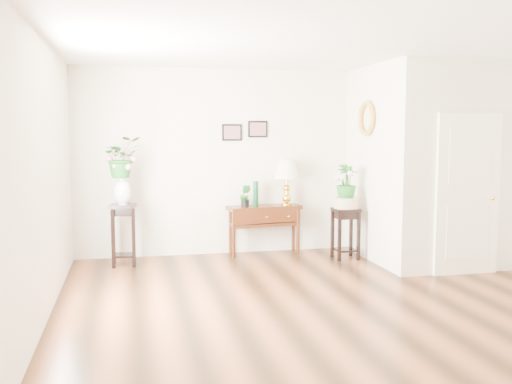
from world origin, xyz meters
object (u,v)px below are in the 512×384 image
object	(u,v)px
console_table	(264,230)
plant_stand_b	(345,233)
table_lamp	(287,182)
plant_stand_a	(123,235)

from	to	relation	value
console_table	plant_stand_b	xyz separation A→B (m)	(1.09, -0.57, 0.00)
table_lamp	plant_stand_a	xyz separation A→B (m)	(-2.44, -0.30, -0.66)
console_table	table_lamp	bearing A→B (deg)	-7.55
plant_stand_a	plant_stand_b	world-z (taller)	plant_stand_a
console_table	table_lamp	size ratio (longest dim) A/B	1.61
table_lamp	plant_stand_a	bearing A→B (deg)	-172.92
table_lamp	plant_stand_a	size ratio (longest dim) A/B	0.81
table_lamp	plant_stand_b	distance (m)	1.18
table_lamp	plant_stand_b	size ratio (longest dim) A/B	0.93
console_table	plant_stand_a	distance (m)	2.11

